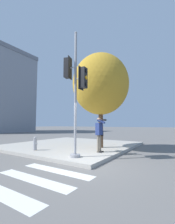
{
  "coord_description": "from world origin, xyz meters",
  "views": [
    {
      "loc": [
        -5.01,
        -3.23,
        1.56
      ],
      "look_at": [
        1.25,
        0.75,
        2.17
      ],
      "focal_mm": 24.0,
      "sensor_mm": 36.0,
      "label": 1
    }
  ],
  "objects_px": {
    "traffic_signal_pole": "(75,86)",
    "fire_hydrant": "(35,143)",
    "street_tree": "(101,84)",
    "person_photographer": "(99,131)"
  },
  "relations": [
    {
      "from": "street_tree",
      "to": "fire_hydrant",
      "type": "height_order",
      "value": "street_tree"
    },
    {
      "from": "traffic_signal_pole",
      "to": "street_tree",
      "type": "distance_m",
      "value": 3.08
    },
    {
      "from": "person_photographer",
      "to": "street_tree",
      "type": "height_order",
      "value": "street_tree"
    },
    {
      "from": "traffic_signal_pole",
      "to": "person_photographer",
      "type": "distance_m",
      "value": 2.64
    },
    {
      "from": "person_photographer",
      "to": "street_tree",
      "type": "bearing_deg",
      "value": 24.68
    },
    {
      "from": "street_tree",
      "to": "person_photographer",
      "type": "bearing_deg",
      "value": -155.32
    },
    {
      "from": "traffic_signal_pole",
      "to": "person_photographer",
      "type": "bearing_deg",
      "value": -12.26
    },
    {
      "from": "fire_hydrant",
      "to": "traffic_signal_pole",
      "type": "bearing_deg",
      "value": -94.08
    },
    {
      "from": "traffic_signal_pole",
      "to": "fire_hydrant",
      "type": "distance_m",
      "value": 3.98
    },
    {
      "from": "traffic_signal_pole",
      "to": "street_tree",
      "type": "relative_size",
      "value": 0.97
    }
  ]
}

